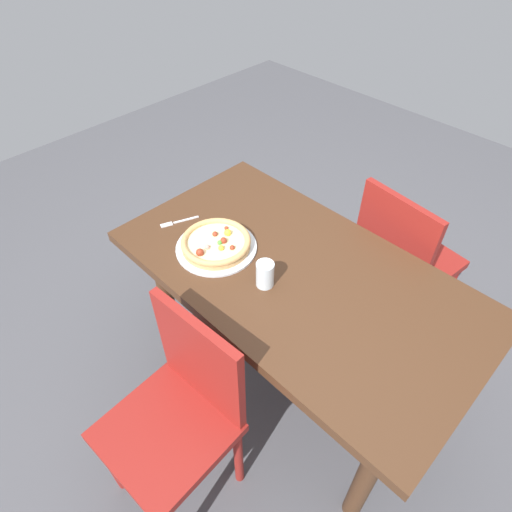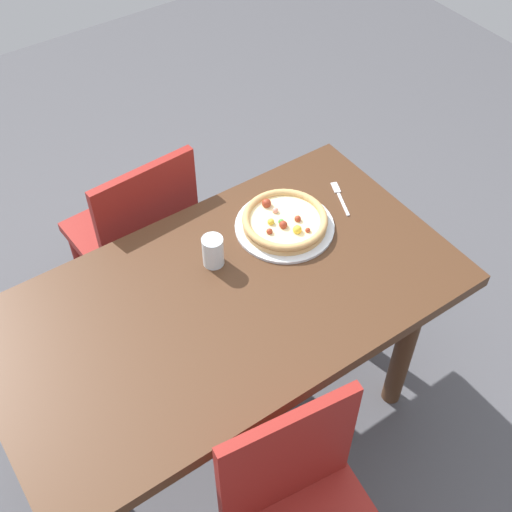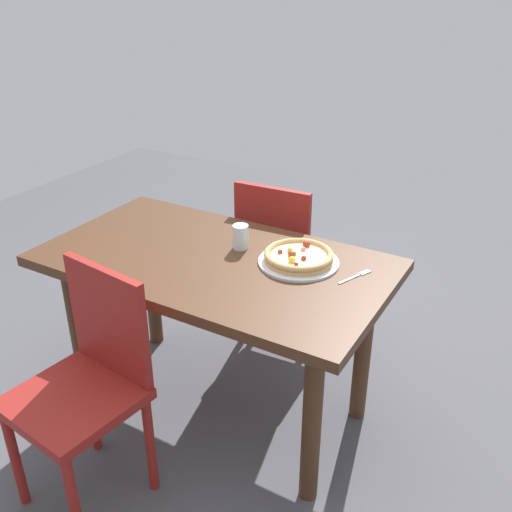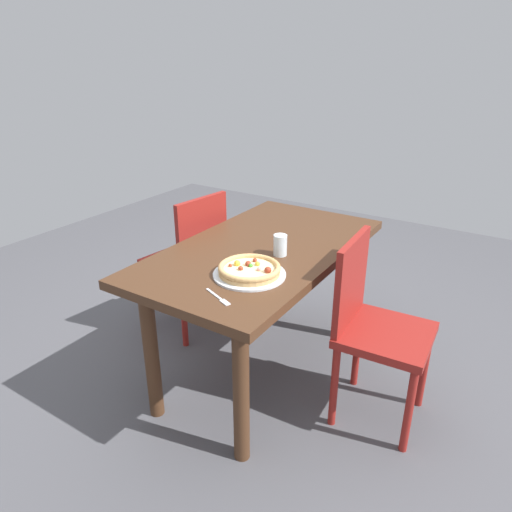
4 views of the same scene
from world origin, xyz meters
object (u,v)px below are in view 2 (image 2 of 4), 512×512
Objects in this scene: chair_far at (138,236)px; drinking_glass at (213,251)px; pizza at (285,221)px; dining_table at (226,319)px; plate at (285,226)px; fork at (339,196)px.

chair_far reaches higher than drinking_glass.
pizza is 2.68× the size of drinking_glass.
dining_table is at bearing -157.27° from pizza.
plate is 0.03m from pizza.
drinking_glass reaches higher than pizza.
dining_table is 13.70× the size of drinking_glass.
dining_table is at bearing -92.69° from chair_far.
dining_table is at bearing -157.32° from plate.
pizza is at bearing 115.47° from fork.
dining_table is 0.36m from pizza.
dining_table is 0.62m from chair_far.
drinking_glass reaches higher than fork.
fork is (0.24, 0.01, -0.03)m from pizza.
plate is (0.31, 0.13, 0.11)m from dining_table.
plate is at bearing -16.42° from pizza.
fork is at bearing -42.59° from chair_far.
pizza is 0.27m from drinking_glass.
fork is at bearing 3.47° from plate.
chair_far reaches higher than fork.
dining_table is 5.12× the size of pizza.
fork is 1.56× the size of drinking_glass.
plate is 0.27m from drinking_glass.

